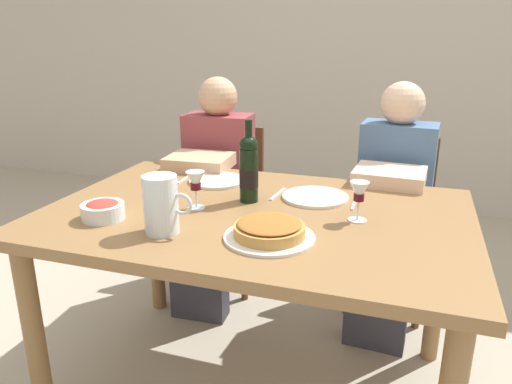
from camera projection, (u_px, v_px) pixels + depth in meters
name	position (u px, v px, depth m)	size (l,w,h in m)	color
back_wall	(355.00, 29.00, 3.73)	(8.00, 0.10, 2.80)	beige
dining_table	(255.00, 235.00, 1.76)	(1.50, 1.00, 0.76)	olive
wine_bottle	(249.00, 169.00, 1.80)	(0.07, 0.07, 0.31)	black
water_pitcher	(161.00, 208.00, 1.52)	(0.16, 0.11, 0.19)	silver
baked_tart	(269.00, 230.00, 1.49)	(0.28, 0.28, 0.06)	white
salad_bowl	(103.00, 210.00, 1.65)	(0.15, 0.15, 0.07)	silver
wine_glass_left_diner	(359.00, 194.00, 1.61)	(0.07, 0.07, 0.14)	silver
wine_glass_right_diner	(196.00, 183.00, 1.73)	(0.07, 0.07, 0.14)	silver
dinner_plate_left_setting	(315.00, 197.00, 1.86)	(0.25, 0.25, 0.01)	silver
dinner_plate_right_setting	(217.00, 181.00, 2.07)	(0.24, 0.24, 0.01)	silver
fork_left_setting	(278.00, 194.00, 1.91)	(0.16, 0.01, 0.01)	silver
knife_left_setting	(355.00, 202.00, 1.82)	(0.18, 0.01, 0.01)	silver
knife_right_setting	(251.00, 185.00, 2.03)	(0.18, 0.01, 0.01)	silver
spoon_right_setting	(186.00, 178.00, 2.12)	(0.16, 0.01, 0.01)	silver
chair_left	(228.00, 195.00, 2.74)	(0.42, 0.42, 0.87)	brown
diner_left	(212.00, 187.00, 2.48)	(0.35, 0.52, 1.16)	#8E3D42
chair_right	(394.00, 211.00, 2.49)	(0.42, 0.42, 0.87)	brown
diner_right	(391.00, 203.00, 2.25)	(0.35, 0.52, 1.16)	#4C6B93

